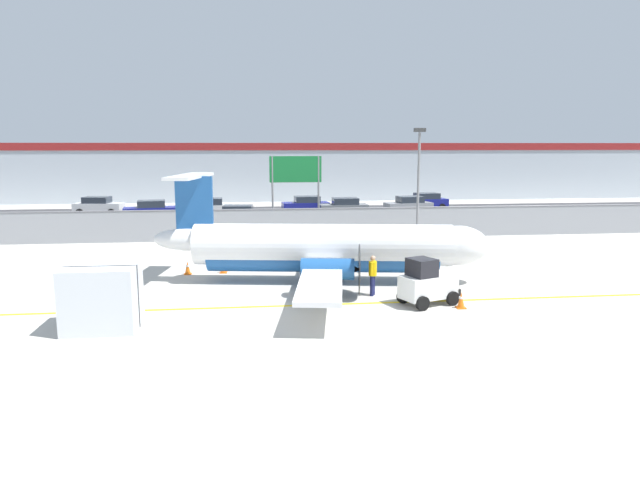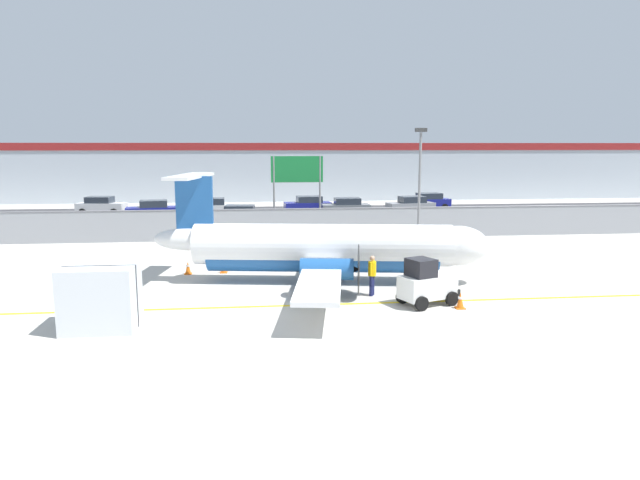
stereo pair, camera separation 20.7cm
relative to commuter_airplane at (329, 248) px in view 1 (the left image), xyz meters
The scene contains 21 objects.
ground_plane 4.22m from the commuter_airplane, 106.89° to the right, with size 140.00×140.00×0.01m.
perimeter_fence 12.33m from the commuter_airplane, 95.28° to the left, with size 98.00×0.10×2.10m.
parking_lot_strip 23.84m from the commuter_airplane, 92.73° to the left, with size 98.00×17.00×0.12m.
background_building 42.30m from the commuter_airplane, 91.54° to the left, with size 91.00×8.10×6.50m.
commuter_airplane is the anchor object (origin of this frame).
baggage_tug 5.41m from the commuter_airplane, 50.82° to the right, with size 2.57×2.06×1.88m.
ground_crew_worker 3.04m from the commuter_airplane, 59.02° to the right, with size 0.46×0.52×1.70m.
cargo_container 10.36m from the commuter_airplane, 145.78° to the right, with size 2.44×2.01×2.20m.
traffic_cone_near_left 6.75m from the commuter_airplane, 46.75° to the right, with size 0.36×0.36×0.64m.
traffic_cone_near_right 5.66m from the commuter_airplane, 153.15° to the left, with size 0.36×0.36×0.64m.
traffic_cone_far_left 7.16m from the commuter_airplane, 160.29° to the left, with size 0.36×0.36×0.64m.
parked_car_0 32.33m from the commuter_airplane, 122.19° to the left, with size 4.38×2.41×1.58m.
parked_car_1 26.18m from the commuter_airplane, 117.29° to the left, with size 4.39×2.45×1.58m.
parked_car_2 25.79m from the commuter_airplane, 106.54° to the left, with size 4.27×2.15×1.58m.
parked_car_3 18.92m from the commuter_airplane, 103.69° to the left, with size 4.34×2.32×1.58m.
parked_car_4 25.89m from the commuter_airplane, 87.13° to the left, with size 4.33×2.29×1.58m.
parked_car_5 24.14m from the commuter_airplane, 79.36° to the left, with size 4.22×2.05×1.58m.
parked_car_6 26.76m from the commuter_airplane, 66.88° to the left, with size 4.39×2.45×1.58m.
parked_car_7 30.93m from the commuter_airplane, 64.91° to the left, with size 4.36×2.36×1.58m.
apron_light_pole 11.50m from the commuter_airplane, 52.89° to the left, with size 0.70×0.30×7.27m.
highway_sign 14.34m from the commuter_airplane, 91.91° to the left, with size 3.60×0.14×5.50m.
Camera 1 is at (-2.19, -19.65, 6.22)m, focal length 32.00 mm.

